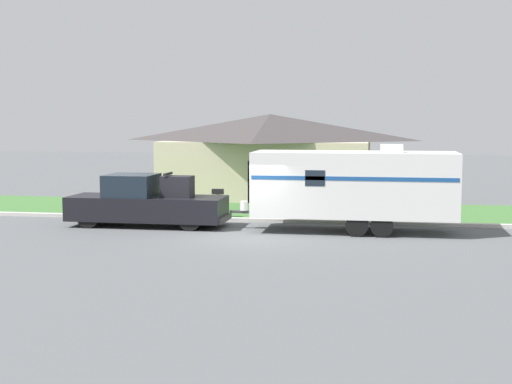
# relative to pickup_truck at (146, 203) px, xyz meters

# --- Properties ---
(ground_plane) EXTENTS (120.00, 120.00, 0.00)m
(ground_plane) POSITION_rel_pickup_truck_xyz_m (4.32, -1.87, -0.89)
(ground_plane) COLOR #515456
(curb_strip) EXTENTS (80.00, 0.30, 0.14)m
(curb_strip) POSITION_rel_pickup_truck_xyz_m (4.32, 1.88, -0.82)
(curb_strip) COLOR beige
(curb_strip) RESTS_ON ground_plane
(lawn_strip) EXTENTS (80.00, 7.00, 0.03)m
(lawn_strip) POSITION_rel_pickup_truck_xyz_m (4.32, 5.53, -0.87)
(lawn_strip) COLOR #3D6B33
(lawn_strip) RESTS_ON ground_plane
(house_across_street) EXTENTS (11.40, 8.26, 4.38)m
(house_across_street) POSITION_rel_pickup_truck_xyz_m (3.01, 11.74, 1.38)
(house_across_street) COLOR beige
(house_across_street) RESTS_ON ground_plane
(pickup_truck) EXTENTS (6.15, 2.02, 2.08)m
(pickup_truck) POSITION_rel_pickup_truck_xyz_m (0.00, 0.00, 0.00)
(pickup_truck) COLOR black
(pickup_truck) RESTS_ON ground_plane
(travel_trailer) EXTENTS (8.30, 2.50, 3.21)m
(travel_trailer) POSITION_rel_pickup_truck_xyz_m (7.95, -0.00, 0.86)
(travel_trailer) COLOR black
(travel_trailer) RESTS_ON ground_plane
(mailbox) EXTENTS (0.48, 0.20, 1.23)m
(mailbox) POSITION_rel_pickup_truck_xyz_m (2.23, 2.63, 0.06)
(mailbox) COLOR brown
(mailbox) RESTS_ON ground_plane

